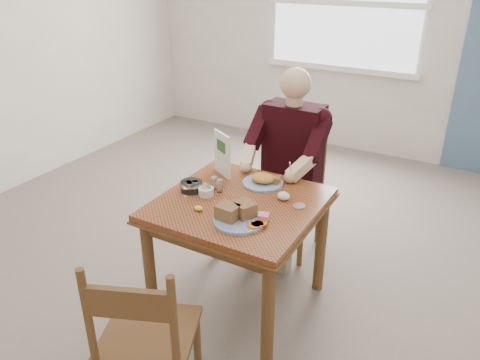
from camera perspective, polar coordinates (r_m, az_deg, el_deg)
The scene contains 16 objects.
floor at distance 3.16m, azimuth -0.07°, elevation -14.62°, with size 6.00×6.00×0.00m, color #70645B.
wall_back at distance 5.28m, azimuth 16.97°, elevation 17.62°, with size 5.50×5.50×0.00m, color silver.
lemon_wedge at distance 2.64m, azimuth -5.07°, elevation -3.46°, with size 0.05×0.04×0.03m, color yellow.
napkin at distance 2.75m, azimuth 5.34°, elevation -1.95°, with size 0.08×0.06×0.05m, color white.
metal_dish at distance 2.69m, azimuth 7.21°, elevation -3.17°, with size 0.07×0.07×0.01m, color silver.
window at distance 5.33m, azimuth 12.75°, elevation 20.31°, with size 1.72×0.04×1.42m.
table at distance 2.79m, azimuth -0.08°, elevation -4.56°, with size 0.92×0.92×0.75m.
chair_far at distance 3.50m, azimuth 6.35°, elevation -1.07°, with size 0.42×0.42×0.95m.
chair_near at distance 2.27m, azimuth -11.44°, elevation -18.58°, with size 0.55×0.55×0.95m.
diner at distance 3.29m, azimuth 6.00°, elevation 3.49°, with size 0.53×0.56×1.39m.
near_plate at distance 2.52m, azimuth -0.15°, elevation -4.28°, with size 0.34×0.34×0.09m.
far_plate at distance 2.93m, azimuth 2.91°, elevation -0.03°, with size 0.29×0.29×0.07m.
caddy at distance 2.79m, azimuth -4.16°, elevation -1.41°, with size 0.10×0.10×0.07m.
shakers at distance 2.84m, azimuth -2.81°, elevation -0.53°, with size 0.09×0.06×0.08m.
creamer at distance 2.85m, azimuth -5.97°, elevation -0.73°, with size 0.16×0.16×0.06m.
menu at distance 3.01m, azimuth -2.19°, elevation 3.21°, with size 0.18×0.11×0.29m.
Camera 1 is at (1.19, -2.10, 2.04)m, focal length 35.00 mm.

